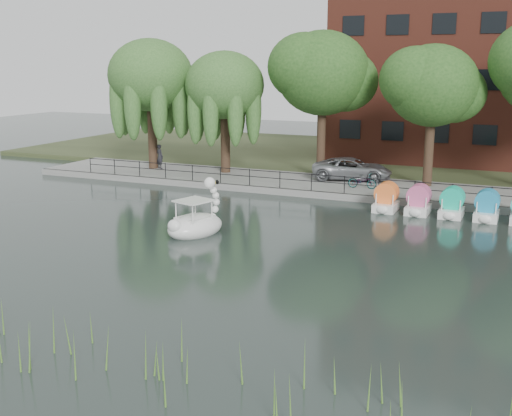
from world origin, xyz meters
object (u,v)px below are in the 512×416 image
Objects in this scene: pedestrian at (160,155)px; swan_boat at (196,222)px; bicycle at (362,180)px; minivan at (352,167)px.

swan_boat reaches higher than pedestrian.
minivan is at bearing 25.44° from bicycle.
minivan is at bearing -151.54° from pedestrian.
pedestrian is at bearing 144.80° from swan_boat.
swan_boat is (10.23, -13.24, -0.83)m from pedestrian.
swan_boat reaches higher than bicycle.
minivan is 2.91m from bicycle.
bicycle is at bearing -161.73° from pedestrian.
swan_boat is at bearing 151.23° from pedestrian.
minivan is at bearing 93.76° from swan_boat.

